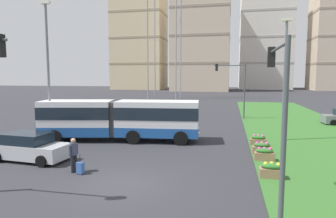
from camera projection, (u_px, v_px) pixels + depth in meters
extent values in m
plane|color=#2D2D33|center=(123.00, 184.00, 13.21)|extent=(260.00, 260.00, 0.00)
cube|color=#336628|center=(322.00, 145.00, 20.68)|extent=(10.00, 70.00, 0.08)
cube|color=white|center=(158.00, 118.00, 21.87)|extent=(6.22, 3.08, 2.55)
cube|color=#1E519E|center=(158.00, 130.00, 21.97)|extent=(6.24, 3.10, 0.70)
cube|color=#19232D|center=(158.00, 112.00, 21.82)|extent=(6.26, 3.12, 0.90)
cube|color=white|center=(77.00, 117.00, 22.19)|extent=(5.61, 3.52, 2.55)
cube|color=#1E519E|center=(78.00, 130.00, 22.29)|extent=(5.63, 3.55, 0.70)
cube|color=#19232D|center=(77.00, 112.00, 22.14)|extent=(5.65, 3.57, 0.90)
cylinder|color=#383838|center=(118.00, 117.00, 22.19)|extent=(2.40, 2.40, 2.45)
cylinder|color=black|center=(183.00, 132.00, 23.04)|extent=(1.02, 0.38, 1.00)
cylinder|color=black|center=(181.00, 138.00, 20.57)|extent=(1.02, 0.38, 1.00)
cylinder|color=black|center=(140.00, 131.00, 23.41)|extent=(1.02, 0.38, 1.00)
cylinder|color=black|center=(133.00, 137.00, 20.94)|extent=(1.02, 0.38, 1.00)
cylinder|color=black|center=(66.00, 130.00, 23.56)|extent=(1.04, 0.48, 1.00)
cylinder|color=black|center=(54.00, 137.00, 21.07)|extent=(1.04, 0.48, 1.00)
sphere|color=#F9EFC6|center=(198.00, 129.00, 22.53)|extent=(0.24, 0.24, 0.24)
sphere|color=#F9EFC6|center=(198.00, 133.00, 20.75)|extent=(0.24, 0.24, 0.24)
cylinder|color=black|center=(334.00, 123.00, 28.57)|extent=(0.65, 0.24, 0.64)
cylinder|color=black|center=(327.00, 120.00, 30.34)|extent=(0.65, 0.24, 0.64)
cube|color=#B7BABF|center=(31.00, 150.00, 16.85)|extent=(4.54, 2.17, 0.80)
cube|color=black|center=(28.00, 138.00, 16.82)|extent=(2.51, 1.88, 0.60)
cylinder|color=black|center=(63.00, 153.00, 17.30)|extent=(0.66, 0.27, 0.64)
cylinder|color=black|center=(42.00, 161.00, 15.59)|extent=(0.66, 0.27, 0.64)
cylinder|color=black|center=(21.00, 149.00, 18.17)|extent=(0.66, 0.27, 0.64)
cube|color=#19234C|center=(144.00, 110.00, 37.12)|extent=(4.56, 2.25, 0.80)
cube|color=black|center=(142.00, 105.00, 37.09)|extent=(2.54, 1.92, 0.60)
cylinder|color=black|center=(157.00, 112.00, 37.54)|extent=(0.66, 0.29, 0.64)
cylinder|color=black|center=(152.00, 114.00, 35.84)|extent=(0.66, 0.29, 0.64)
cylinder|color=black|center=(136.00, 111.00, 38.46)|extent=(0.66, 0.29, 0.64)
cylinder|color=black|center=(130.00, 113.00, 36.75)|extent=(0.66, 0.29, 0.64)
cylinder|color=black|center=(75.00, 163.00, 14.85)|extent=(0.16, 0.16, 0.90)
cylinder|color=black|center=(72.00, 164.00, 14.68)|extent=(0.16, 0.16, 0.90)
cylinder|color=#383D51|center=(73.00, 149.00, 14.68)|extent=(0.36, 0.36, 0.60)
sphere|color=tan|center=(73.00, 141.00, 14.64)|extent=(0.24, 0.24, 0.24)
cylinder|color=#383D51|center=(77.00, 149.00, 14.90)|extent=(0.10, 0.10, 0.55)
cylinder|color=#383D51|center=(70.00, 151.00, 14.48)|extent=(0.10, 0.10, 0.55)
cube|color=#335693|center=(80.00, 168.00, 14.49)|extent=(0.41, 0.33, 0.56)
cylinder|color=black|center=(80.00, 158.00, 14.44)|extent=(0.03, 0.03, 0.40)
cube|color=#937051|center=(272.00, 173.00, 13.77)|extent=(1.10, 0.56, 0.44)
ellipsoid|color=#2D6B28|center=(272.00, 166.00, 13.74)|extent=(0.99, 0.50, 0.28)
sphere|color=yellow|center=(266.00, 164.00, 13.78)|extent=(0.20, 0.20, 0.20)
sphere|color=yellow|center=(272.00, 164.00, 13.80)|extent=(0.20, 0.20, 0.20)
sphere|color=yellow|center=(278.00, 165.00, 13.61)|extent=(0.20, 0.20, 0.20)
cube|color=#937051|center=(264.00, 156.00, 16.67)|extent=(1.10, 0.56, 0.44)
ellipsoid|color=#2D6B28|center=(265.00, 151.00, 16.64)|extent=(0.99, 0.50, 0.28)
sphere|color=#D14C99|center=(259.00, 149.00, 16.68)|extent=(0.20, 0.20, 0.20)
sphere|color=#D14C99|center=(264.00, 149.00, 16.70)|extent=(0.20, 0.20, 0.20)
sphere|color=#D14C99|center=(270.00, 149.00, 16.51)|extent=(0.20, 0.20, 0.20)
cube|color=#937051|center=(262.00, 150.00, 18.09)|extent=(1.10, 0.56, 0.44)
ellipsoid|color=#2D6B28|center=(262.00, 145.00, 18.05)|extent=(0.99, 0.50, 0.28)
sphere|color=#D14C99|center=(257.00, 143.00, 18.10)|extent=(0.20, 0.20, 0.20)
sphere|color=#D14C99|center=(262.00, 143.00, 18.12)|extent=(0.20, 0.20, 0.20)
sphere|color=#D14C99|center=(267.00, 144.00, 17.93)|extent=(0.20, 0.20, 0.20)
cube|color=#937051|center=(258.00, 142.00, 20.34)|extent=(1.10, 0.56, 0.44)
ellipsoid|color=#2D6B28|center=(258.00, 137.00, 20.31)|extent=(0.99, 0.50, 0.28)
sphere|color=#D14C99|center=(254.00, 136.00, 20.36)|extent=(0.20, 0.20, 0.20)
sphere|color=#D14C99|center=(258.00, 136.00, 20.38)|extent=(0.20, 0.20, 0.20)
sphere|color=#D14C99|center=(263.00, 136.00, 20.18)|extent=(0.20, 0.20, 0.20)
cube|color=black|center=(0.00, 46.00, 10.35)|extent=(0.28, 0.28, 0.80)
sphere|color=yellow|center=(0.00, 46.00, 10.35)|extent=(0.16, 0.16, 0.16)
sphere|color=green|center=(0.00, 54.00, 10.38)|extent=(0.16, 0.16, 0.16)
cylinder|color=#474C51|center=(244.00, 92.00, 33.00)|extent=(0.16, 0.16, 6.25)
cylinder|color=#474C51|center=(229.00, 65.00, 33.04)|extent=(3.43, 0.10, 0.10)
cube|color=black|center=(217.00, 67.00, 33.35)|extent=(0.28, 0.28, 0.80)
sphere|color=red|center=(217.00, 65.00, 33.32)|extent=(0.16, 0.16, 0.16)
sphere|color=yellow|center=(217.00, 67.00, 33.35)|extent=(0.16, 0.16, 0.16)
sphere|color=green|center=(217.00, 70.00, 33.38)|extent=(0.16, 0.16, 0.16)
cylinder|color=#474C51|center=(284.00, 138.00, 8.70)|extent=(0.16, 0.16, 5.96)
cylinder|color=#474C51|center=(278.00, 48.00, 10.23)|extent=(0.10, 3.77, 0.10)
cube|color=black|center=(271.00, 57.00, 11.79)|extent=(0.28, 0.28, 0.80)
sphere|color=red|center=(272.00, 51.00, 11.77)|extent=(0.16, 0.16, 0.16)
sphere|color=yellow|center=(271.00, 57.00, 11.79)|extent=(0.16, 0.16, 0.16)
sphere|color=green|center=(271.00, 64.00, 11.82)|extent=(0.16, 0.16, 0.16)
cylinder|color=slate|center=(48.00, 74.00, 21.65)|extent=(0.18, 0.18, 9.98)
cube|color=white|center=(45.00, 2.00, 21.09)|extent=(0.70, 0.28, 0.20)
cylinder|color=slate|center=(284.00, 82.00, 21.58)|extent=(0.18, 0.18, 8.78)
cube|color=white|center=(287.00, 19.00, 21.09)|extent=(0.70, 0.28, 0.20)
cube|color=beige|center=(140.00, 40.00, 113.49)|extent=(19.20, 14.46, 37.63)
cube|color=#9C8D6E|center=(140.00, 64.00, 114.47)|extent=(19.40, 14.66, 0.70)
cube|color=#9C8D6E|center=(140.00, 39.00, 113.45)|extent=(19.40, 14.66, 0.70)
cube|color=#9C8D6E|center=(139.00, 14.00, 112.43)|extent=(19.40, 14.66, 0.70)
cube|color=#C6B299|center=(202.00, 39.00, 102.09)|extent=(19.17, 18.90, 35.63)
cube|color=gray|center=(201.00, 64.00, 103.02)|extent=(19.37, 19.10, 0.70)
cube|color=gray|center=(202.00, 38.00, 102.06)|extent=(19.37, 19.10, 0.70)
cube|color=gray|center=(202.00, 12.00, 101.09)|extent=(19.37, 19.10, 0.70)
cube|color=silver|center=(265.00, 40.00, 116.75)|extent=(19.19, 18.40, 38.46)
cube|color=#A4A099|center=(264.00, 64.00, 117.75)|extent=(19.39, 18.60, 0.70)
cube|color=#A4A099|center=(265.00, 39.00, 116.71)|extent=(19.39, 18.60, 0.70)
cube|color=#A4A099|center=(266.00, 15.00, 115.67)|extent=(19.39, 18.60, 0.70)
cylinder|color=gray|center=(181.00, 22.00, 65.32)|extent=(0.24, 0.24, 33.65)
cylinder|color=gray|center=(155.00, 23.00, 66.55)|extent=(0.24, 0.24, 33.65)
cylinder|color=gray|center=(176.00, 17.00, 59.48)|extent=(0.24, 0.24, 33.65)
cylinder|color=gray|center=(147.00, 18.00, 60.71)|extent=(0.24, 0.24, 33.65)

